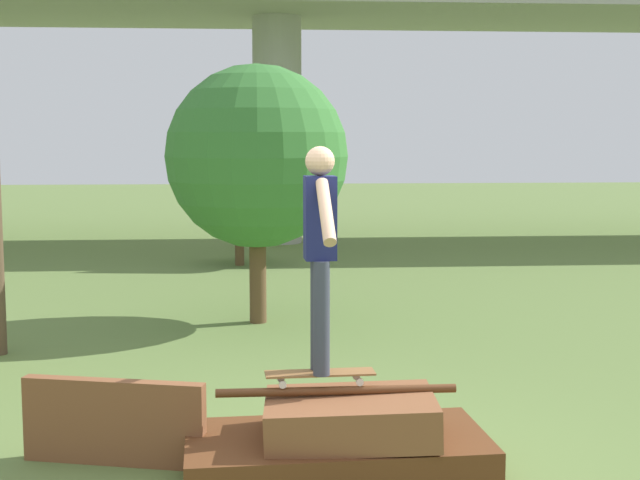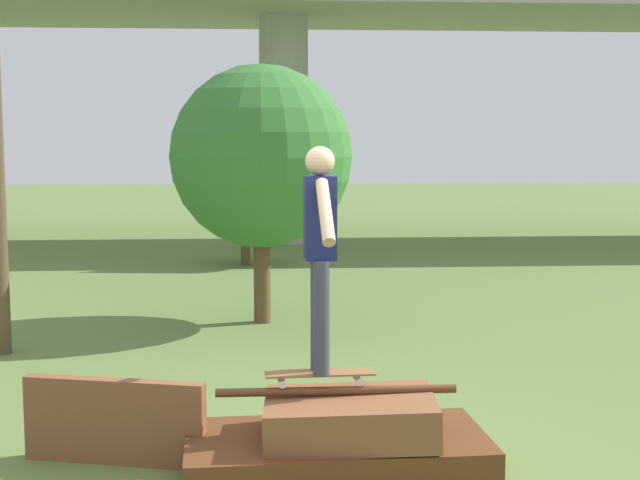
% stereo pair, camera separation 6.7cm
% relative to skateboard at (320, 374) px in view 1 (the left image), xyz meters
% --- Properties ---
extents(ground_plane, '(80.00, 80.00, 0.00)m').
position_rel_skateboard_xyz_m(ground_plane, '(0.11, -0.08, -0.70)').
color(ground_plane, olive).
extents(scrap_pile, '(2.22, 1.17, 0.62)m').
position_rel_skateboard_xyz_m(scrap_pile, '(0.14, -0.10, -0.47)').
color(scrap_pile, '#5B3319').
rests_on(scrap_pile, ground_plane).
extents(scrap_plank_loose, '(1.37, 0.46, 0.63)m').
position_rel_skateboard_xyz_m(scrap_plank_loose, '(-1.51, 0.17, -0.38)').
color(scrap_plank_loose, brown).
rests_on(scrap_plank_loose, ground_plane).
extents(skateboard, '(0.80, 0.23, 0.09)m').
position_rel_skateboard_xyz_m(skateboard, '(0.00, 0.00, 0.00)').
color(skateboard, brown).
rests_on(skateboard, scrap_pile).
extents(skater, '(0.23, 1.16, 1.63)m').
position_rel_skateboard_xyz_m(skater, '(-0.00, 0.00, 0.96)').
color(skater, '#383D4C').
rests_on(skater, skateboard).
extents(highway_overpass, '(44.00, 4.78, 5.68)m').
position_rel_skateboard_xyz_m(highway_overpass, '(0.11, 14.03, 4.32)').
color(highway_overpass, '#A8A59E').
rests_on(highway_overpass, ground_plane).
extents(tree_behind_left, '(1.48, 1.48, 2.47)m').
position_rel_skateboard_xyz_m(tree_behind_left, '(-0.71, 10.41, 0.94)').
color(tree_behind_left, brown).
rests_on(tree_behind_left, ground_plane).
extents(tree_behind_right, '(2.34, 2.34, 3.33)m').
position_rel_skateboard_xyz_m(tree_behind_right, '(-0.41, 5.17, 1.45)').
color(tree_behind_right, brown).
rests_on(tree_behind_right, ground_plane).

